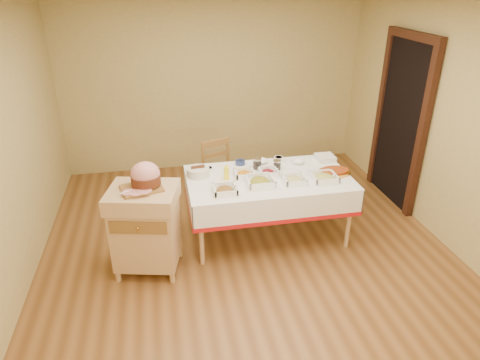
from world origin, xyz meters
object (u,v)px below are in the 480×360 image
dining_chair (221,176)px  mustard_bottle (226,173)px  dining_table (268,190)px  ham_on_board (145,177)px  butcher_cart (146,225)px  preserve_jar_left (257,164)px  brass_platter (334,172)px  bread_basket (198,172)px  preserve_jar_right (277,165)px  plate_stack (325,158)px

dining_chair → mustard_bottle: mustard_bottle is taller
dining_table → dining_chair: 0.86m
ham_on_board → butcher_cart: bearing=-141.9°
preserve_jar_left → dining_table: bearing=-73.5°
brass_platter → bread_basket: bearing=170.8°
ham_on_board → mustard_bottle: 0.96m
ham_on_board → bread_basket: 0.81m
dining_table → ham_on_board: size_ratio=4.56×
dining_table → preserve_jar_right: size_ratio=15.95×
dining_chair → plate_stack: 1.33m
preserve_jar_right → mustard_bottle: (-0.62, -0.15, 0.03)m
preserve_jar_right → preserve_jar_left: bearing=162.8°
plate_stack → dining_table: bearing=-157.9°
dining_chair → mustard_bottle: (-0.04, -0.70, 0.37)m
preserve_jar_left → bread_basket: bearing=-175.0°
ham_on_board → mustard_bottle: bearing=24.3°
dining_table → brass_platter: brass_platter is taller
preserve_jar_left → bread_basket: preserve_jar_left is taller
dining_chair → brass_platter: dining_chair is taller
dining_chair → mustard_bottle: size_ratio=5.05×
dining_table → ham_on_board: 1.45m
preserve_jar_right → butcher_cart: bearing=-159.5°
ham_on_board → plate_stack: size_ratio=1.85×
dining_chair → mustard_bottle: bearing=-93.4°
preserve_jar_left → brass_platter: preserve_jar_left is taller
ham_on_board → brass_platter: 2.12m
butcher_cart → plate_stack: bearing=18.1°
butcher_cart → preserve_jar_left: bearing=26.0°
butcher_cart → brass_platter: bearing=8.7°
ham_on_board → preserve_jar_left: bearing=25.6°
mustard_bottle → plate_stack: (1.26, 0.29, -0.05)m
bread_basket → brass_platter: (1.52, -0.25, -0.03)m
butcher_cart → preserve_jar_left: butcher_cart is taller
ham_on_board → preserve_jar_left: (1.26, 0.60, -0.23)m
brass_platter → butcher_cart: bearing=-171.3°
dining_chair → butcher_cart: bearing=-130.0°
dining_table → butcher_cart: bearing=-164.3°
ham_on_board → bread_basket: ham_on_board is taller
dining_table → preserve_jar_left: preserve_jar_left is taller
bread_basket → plate_stack: size_ratio=1.18×
preserve_jar_left → bread_basket: size_ratio=0.50×
preserve_jar_right → bread_basket: preserve_jar_right is taller
dining_table → preserve_jar_right: (0.15, 0.18, 0.21)m
butcher_cart → bread_basket: butcher_cart is taller
dining_table → brass_platter: 0.78m
preserve_jar_right → mustard_bottle: bearing=-166.6°
preserve_jar_left → bread_basket: (-0.70, -0.06, -0.01)m
ham_on_board → mustard_bottle: size_ratio=2.19×
mustard_bottle → plate_stack: bearing=12.9°
preserve_jar_left → brass_platter: 0.88m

